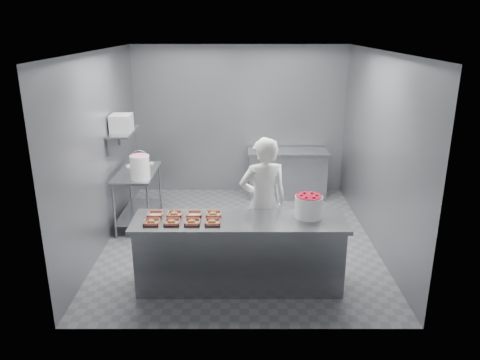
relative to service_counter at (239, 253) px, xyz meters
name	(u,v)px	position (x,y,z in m)	size (l,w,h in m)	color
floor	(240,239)	(0.00, 1.35, -0.45)	(4.50, 4.50, 0.00)	#4C4C51
ceiling	(240,51)	(0.00, 1.35, 2.35)	(4.50, 4.50, 0.00)	white
wall_back	(240,120)	(0.00, 3.60, 0.95)	(4.00, 0.04, 2.80)	slate
wall_left	(102,151)	(-2.00, 1.35, 0.95)	(0.04, 4.50, 2.80)	slate
wall_right	(378,151)	(2.00, 1.35, 0.95)	(0.04, 4.50, 2.80)	slate
service_counter	(239,253)	(0.00, 0.00, 0.00)	(2.60, 0.70, 0.90)	slate
prep_table	(138,189)	(-1.65, 1.95, 0.14)	(0.60, 1.20, 0.90)	slate
back_counter	(287,173)	(0.90, 3.25, 0.00)	(1.50, 0.60, 0.90)	slate
wall_shelf	(123,132)	(-1.82, 1.95, 1.10)	(0.35, 0.90, 0.03)	slate
tray_0	(152,222)	(-1.04, -0.12, 0.47)	(0.19, 0.18, 0.06)	tan
tray_1	(172,222)	(-0.80, -0.12, 0.47)	(0.19, 0.18, 0.06)	tan
tray_2	(192,222)	(-0.56, -0.12, 0.47)	(0.19, 0.18, 0.06)	tan
tray_3	(212,222)	(-0.32, -0.12, 0.47)	(0.19, 0.18, 0.06)	tan
tray_4	(155,214)	(-1.04, 0.12, 0.47)	(0.19, 0.18, 0.04)	tan
tray_5	(175,214)	(-0.80, 0.12, 0.47)	(0.19, 0.18, 0.06)	tan
tray_6	(194,214)	(-0.56, 0.12, 0.47)	(0.19, 0.18, 0.04)	tan
tray_7	(214,214)	(-0.32, 0.12, 0.47)	(0.19, 0.18, 0.06)	tan
worker	(263,202)	(0.32, 0.60, 0.44)	(0.65, 0.43, 1.78)	white
strawberry_tub	(309,206)	(0.84, 0.09, 0.60)	(0.33, 0.33, 0.28)	white
glaze_bucket	(140,167)	(-1.51, 1.57, 0.64)	(0.31, 0.29, 0.45)	white
bucket_lid	(135,166)	(-1.72, 2.20, 0.46)	(0.31, 0.31, 0.02)	white
rag	(149,163)	(-1.53, 2.39, 0.46)	(0.13, 0.11, 0.02)	#CCB28C
appliance	(121,123)	(-1.82, 1.89, 1.25)	(0.31, 0.36, 0.27)	gray
paper_stack	(266,150)	(0.49, 3.25, 0.46)	(0.30, 0.22, 0.04)	silver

